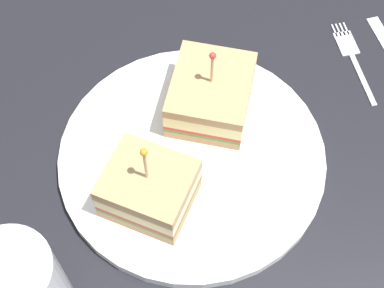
% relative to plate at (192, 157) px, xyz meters
% --- Properties ---
extents(ground_plane, '(1.00, 1.00, 0.02)m').
position_rel_plate_xyz_m(ground_plane, '(0.00, 0.00, -0.02)').
color(ground_plane, black).
extents(plate, '(0.28, 0.28, 0.01)m').
position_rel_plate_xyz_m(plate, '(0.00, 0.00, 0.00)').
color(plate, white).
rests_on(plate, ground_plane).
extents(sandwich_half_front, '(0.11, 0.10, 0.10)m').
position_rel_plate_xyz_m(sandwich_half_front, '(0.02, -0.07, 0.03)').
color(sandwich_half_front, tan).
rests_on(sandwich_half_front, plate).
extents(sandwich_half_back, '(0.12, 0.12, 0.09)m').
position_rel_plate_xyz_m(sandwich_half_back, '(-0.03, 0.05, 0.03)').
color(sandwich_half_back, tan).
rests_on(sandwich_half_back, plate).
extents(fork, '(0.12, 0.06, 0.00)m').
position_rel_plate_xyz_m(fork, '(0.00, 0.24, -0.00)').
color(fork, silver).
rests_on(fork, ground_plane).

